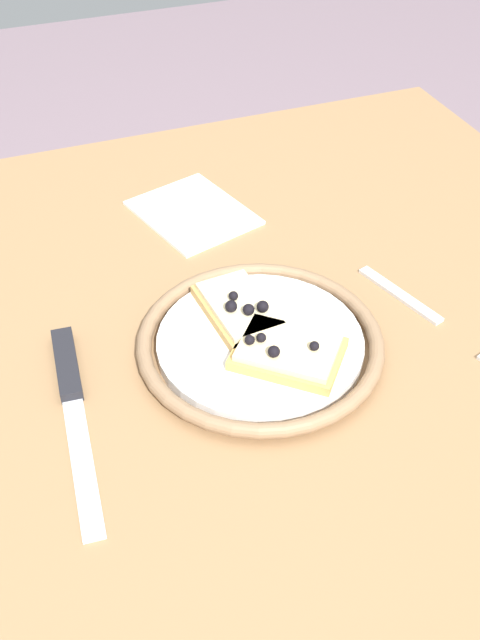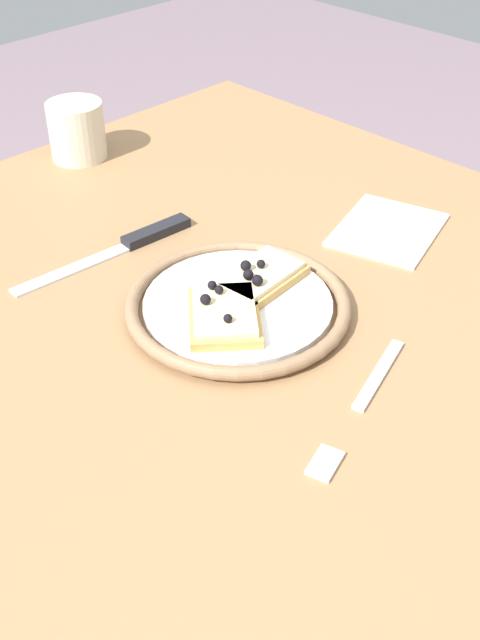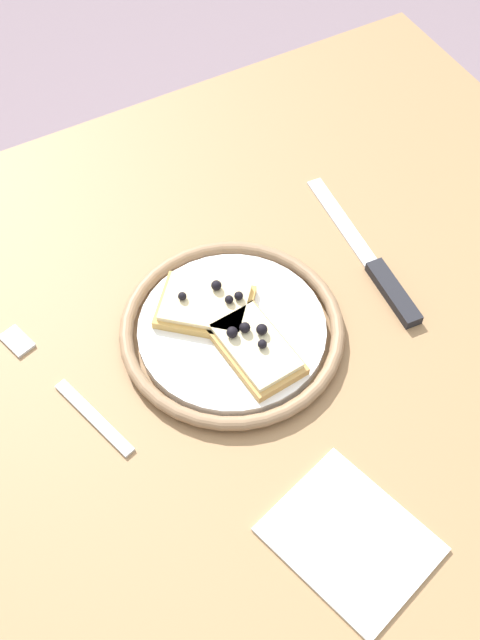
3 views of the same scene
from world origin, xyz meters
name	(u,v)px [view 3 (image 3 of 3)]	position (x,y,z in m)	size (l,w,h in m)	color
ground_plane	(255,569)	(0.00, 0.00, 0.00)	(6.00, 6.00, 0.00)	slate
dining_table	(263,401)	(0.00, 0.00, 0.63)	(0.95, 0.85, 0.73)	#936D47
plate	(232,330)	(-0.02, 0.04, 0.74)	(0.24, 0.24, 0.02)	white
pizza_slice_near	(254,346)	(-0.01, 0.00, 0.75)	(0.07, 0.11, 0.03)	tan
pizza_slice_far	(205,305)	(-0.03, 0.07, 0.75)	(0.12, 0.12, 0.03)	tan
knife	(380,274)	(0.16, 0.03, 0.73)	(0.04, 0.24, 0.01)	silver
fork	(64,388)	(-0.20, 0.06, 0.73)	(0.07, 0.20, 0.00)	silver
napkin	(350,539)	(-0.03, -0.21, 0.73)	(0.11, 0.14, 0.00)	white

